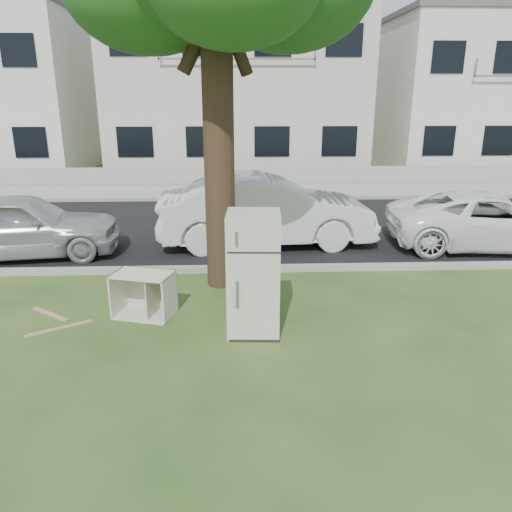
{
  "coord_description": "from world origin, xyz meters",
  "views": [
    {
      "loc": [
        -0.11,
        -7.1,
        3.45
      ],
      "look_at": [
        0.2,
        0.6,
        0.93
      ],
      "focal_mm": 35.0,
      "sensor_mm": 36.0,
      "label": 1
    }
  ],
  "objects_px": {
    "car_center": "(266,211)",
    "car_right": "(490,221)",
    "cabinet": "(144,294)",
    "fridge": "(253,274)",
    "car_left": "(20,225)"
  },
  "relations": [
    {
      "from": "car_left",
      "to": "fridge",
      "type": "bearing_deg",
      "value": -136.07
    },
    {
      "from": "car_center",
      "to": "car_right",
      "type": "distance_m",
      "value": 5.22
    },
    {
      "from": "car_right",
      "to": "car_left",
      "type": "xyz_separation_m",
      "value": [
        -10.62,
        -0.27,
        0.07
      ]
    },
    {
      "from": "fridge",
      "to": "car_left",
      "type": "distance_m",
      "value": 6.3
    },
    {
      "from": "fridge",
      "to": "cabinet",
      "type": "bearing_deg",
      "value": 162.89
    },
    {
      "from": "cabinet",
      "to": "car_center",
      "type": "bearing_deg",
      "value": 76.42
    },
    {
      "from": "cabinet",
      "to": "car_center",
      "type": "xyz_separation_m",
      "value": [
        2.21,
        3.94,
        0.46
      ]
    },
    {
      "from": "car_center",
      "to": "car_right",
      "type": "bearing_deg",
      "value": -98.07
    },
    {
      "from": "cabinet",
      "to": "car_right",
      "type": "bearing_deg",
      "value": 41.02
    },
    {
      "from": "car_left",
      "to": "car_center",
      "type": "bearing_deg",
      "value": -90.62
    },
    {
      "from": "car_center",
      "to": "car_right",
      "type": "xyz_separation_m",
      "value": [
        5.2,
        -0.44,
        -0.19
      ]
    },
    {
      "from": "cabinet",
      "to": "car_right",
      "type": "height_order",
      "value": "car_right"
    },
    {
      "from": "fridge",
      "to": "car_center",
      "type": "distance_m",
      "value": 4.61
    },
    {
      "from": "fridge",
      "to": "car_center",
      "type": "bearing_deg",
      "value": 87.33
    },
    {
      "from": "fridge",
      "to": "car_left",
      "type": "height_order",
      "value": "fridge"
    }
  ]
}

